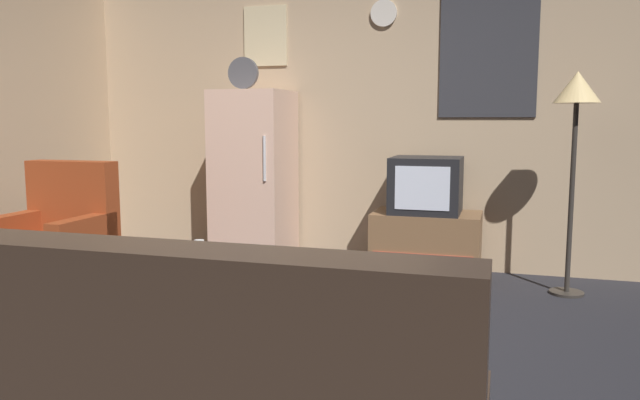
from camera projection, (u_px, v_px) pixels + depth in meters
ground_plane at (250, 365)px, 3.15m from camera, size 12.00×12.00×0.00m
wall_with_art at (361, 108)px, 5.30m from camera, size 5.20×0.12×2.71m
fridge at (254, 179)px, 5.25m from camera, size 0.60×0.62×1.77m
tv_stand at (426, 245)px, 4.90m from camera, size 0.84×0.53×0.53m
crt_tv at (426, 185)px, 4.84m from camera, size 0.54×0.51×0.44m
standing_lamp at (576, 105)px, 4.28m from camera, size 0.32×0.32×1.59m
coffee_table at (209, 308)px, 3.32m from camera, size 0.72×0.72×0.48m
wine_glass at (199, 254)px, 3.21m from camera, size 0.05×0.05×0.15m
mug_ceramic_white at (205, 260)px, 3.21m from camera, size 0.08×0.08×0.09m
mug_ceramic_tan at (176, 256)px, 3.30m from camera, size 0.08×0.08×0.09m
remote_control at (210, 268)px, 3.18m from camera, size 0.15×0.06×0.02m
armchair at (56, 251)px, 4.31m from camera, size 0.68×0.68×0.96m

